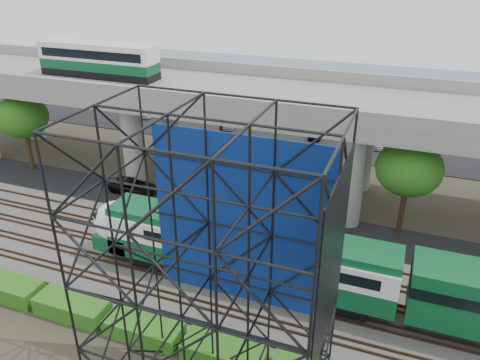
% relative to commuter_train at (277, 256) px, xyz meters
% --- Properties ---
extents(ground, '(140.00, 140.00, 0.00)m').
position_rel_commuter_train_xyz_m(ground, '(-7.01, -2.00, -2.88)').
color(ground, '#474233').
rests_on(ground, ground).
extents(ballast_bed, '(90.00, 12.00, 0.20)m').
position_rel_commuter_train_xyz_m(ballast_bed, '(-7.01, 0.00, -2.78)').
color(ballast_bed, slate).
rests_on(ballast_bed, ground).
extents(service_road, '(90.00, 5.00, 0.08)m').
position_rel_commuter_train_xyz_m(service_road, '(-7.01, 8.50, -2.84)').
color(service_road, black).
rests_on(service_road, ground).
extents(parking_lot, '(90.00, 18.00, 0.08)m').
position_rel_commuter_train_xyz_m(parking_lot, '(-7.01, 32.00, -2.84)').
color(parking_lot, black).
rests_on(parking_lot, ground).
extents(harbor_water, '(140.00, 40.00, 0.03)m').
position_rel_commuter_train_xyz_m(harbor_water, '(-7.01, 54.00, -2.87)').
color(harbor_water, '#445F71').
rests_on(harbor_water, ground).
extents(rail_tracks, '(90.00, 9.52, 0.16)m').
position_rel_commuter_train_xyz_m(rail_tracks, '(-7.01, -0.00, -2.60)').
color(rail_tracks, '#472D1E').
rests_on(rail_tracks, ballast_bed).
extents(commuter_train, '(29.30, 3.06, 4.30)m').
position_rel_commuter_train_xyz_m(commuter_train, '(0.00, 0.00, 0.00)').
color(commuter_train, black).
rests_on(commuter_train, rail_tracks).
extents(overpass, '(80.00, 12.00, 12.40)m').
position_rel_commuter_train_xyz_m(overpass, '(-8.12, 14.00, 5.33)').
color(overpass, '#9E9B93').
rests_on(overpass, ground).
extents(scaffold_tower, '(9.36, 6.36, 15.00)m').
position_rel_commuter_train_xyz_m(scaffold_tower, '(0.15, -9.98, 4.59)').
color(scaffold_tower, black).
rests_on(scaffold_tower, ground).
extents(hedge_strip, '(34.60, 1.80, 1.20)m').
position_rel_commuter_train_xyz_m(hedge_strip, '(-6.01, -6.30, -2.32)').
color(hedge_strip, '#276016').
rests_on(hedge_strip, ground).
extents(trees, '(40.94, 16.94, 7.69)m').
position_rel_commuter_train_xyz_m(trees, '(-11.68, 14.17, 2.69)').
color(trees, '#382314').
rests_on(trees, ground).
extents(suv, '(4.72, 2.42, 1.28)m').
position_rel_commuter_train_xyz_m(suv, '(-16.38, 8.97, -2.16)').
color(suv, black).
rests_on(suv, service_road).
extents(parked_cars, '(40.29, 9.38, 1.23)m').
position_rel_commuter_train_xyz_m(parked_cars, '(-5.38, 31.56, -2.21)').
color(parked_cars, white).
rests_on(parked_cars, parking_lot).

